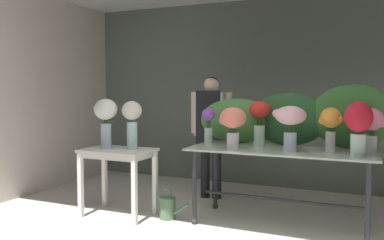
# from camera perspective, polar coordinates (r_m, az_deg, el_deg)

# --- Properties ---
(ground_plane) EXTENTS (7.73, 7.73, 0.00)m
(ground_plane) POSITION_cam_1_polar(r_m,az_deg,el_deg) (4.76, 6.22, -13.37)
(ground_plane) COLOR beige
(wall_back) EXTENTS (5.94, 0.12, 2.76)m
(wall_back) POSITION_cam_1_polar(r_m,az_deg,el_deg) (6.16, 11.06, 3.67)
(wall_back) COLOR slate
(wall_back) RESTS_ON ground
(wall_left) EXTENTS (0.12, 3.49, 2.76)m
(wall_left) POSITION_cam_1_polar(r_m,az_deg,el_deg) (6.12, -21.30, 3.45)
(wall_left) COLOR beige
(wall_left) RESTS_ON ground
(display_table_glass) EXTENTS (1.90, 0.84, 0.83)m
(display_table_glass) POSITION_cam_1_polar(r_m,az_deg,el_deg) (4.39, 12.35, -5.65)
(display_table_glass) COLOR beige
(display_table_glass) RESTS_ON ground
(side_table_white) EXTENTS (0.79, 0.53, 0.77)m
(side_table_white) POSITION_cam_1_polar(r_m,az_deg,el_deg) (4.72, -10.31, -5.31)
(side_table_white) COLOR silver
(side_table_white) RESTS_ON ground
(florist) EXTENTS (0.57, 0.24, 1.61)m
(florist) POSITION_cam_1_polar(r_m,az_deg,el_deg) (5.36, 2.67, -0.57)
(florist) COLOR #232328
(florist) RESTS_ON ground
(foliage_backdrop) EXTENTS (2.12, 0.27, 0.67)m
(foliage_backdrop) POSITION_cam_1_polar(r_m,az_deg,el_deg) (4.62, 13.83, 0.17)
(foliage_backdrop) COLOR #477F3D
(foliage_backdrop) RESTS_ON display_table_glass
(vase_coral_hydrangea) EXTENTS (0.29, 0.27, 0.44)m
(vase_coral_hydrangea) POSITION_cam_1_polar(r_m,az_deg,el_deg) (4.22, 5.71, -0.36)
(vase_coral_hydrangea) COLOR silver
(vase_coral_hydrangea) RESTS_ON display_table_glass
(vase_violet_peonies) EXTENTS (0.15, 0.15, 0.41)m
(vase_violet_peonies) POSITION_cam_1_polar(r_m,az_deg,el_deg) (4.55, 2.32, -0.53)
(vase_violet_peonies) COLOR silver
(vase_violet_peonies) RESTS_ON display_table_glass
(vase_blush_carnations) EXTENTS (0.33, 0.31, 0.46)m
(vase_blush_carnations) POSITION_cam_1_polar(r_m,az_deg,el_deg) (4.18, 13.61, -0.08)
(vase_blush_carnations) COLOR silver
(vase_blush_carnations) RESTS_ON display_table_glass
(vase_scarlet_lilies) EXTENTS (0.23, 0.23, 0.49)m
(vase_scarlet_lilies) POSITION_cam_1_polar(r_m,az_deg,el_deg) (4.51, 9.48, 0.32)
(vase_scarlet_lilies) COLOR silver
(vase_scarlet_lilies) RESTS_ON display_table_glass
(vase_sunset_ranunculus) EXTENTS (0.23, 0.20, 0.44)m
(vase_sunset_ranunculus) POSITION_cam_1_polar(r_m,az_deg,el_deg) (4.25, 18.82, -0.48)
(vase_sunset_ranunculus) COLOR silver
(vase_sunset_ranunculus) RESTS_ON display_table_glass
(vase_rosy_dahlias) EXTENTS (0.25, 0.23, 0.44)m
(vase_rosy_dahlias) POSITION_cam_1_polar(r_m,az_deg,el_deg) (4.35, 23.86, -0.61)
(vase_rosy_dahlias) COLOR silver
(vase_rosy_dahlias) RESTS_ON display_table_glass
(vase_crimson_roses) EXTENTS (0.25, 0.25, 0.51)m
(vase_crimson_roses) POSITION_cam_1_polar(r_m,az_deg,el_deg) (4.02, 22.25, -0.47)
(vase_crimson_roses) COLOR silver
(vase_crimson_roses) RESTS_ON display_table_glass
(vase_white_roses_tall) EXTENTS (0.30, 0.26, 0.57)m
(vase_white_roses_tall) POSITION_cam_1_polar(r_m,az_deg,el_deg) (4.76, -12.00, 0.54)
(vase_white_roses_tall) COLOR silver
(vase_white_roses_tall) RESTS_ON side_table_white
(vase_cream_lisianthus_tall) EXTENTS (0.22, 0.22, 0.54)m
(vase_cream_lisianthus_tall) POSITION_cam_1_polar(r_m,az_deg,el_deg) (4.63, -8.40, -0.04)
(vase_cream_lisianthus_tall) COLOR silver
(vase_cream_lisianthus_tall) RESTS_ON side_table_white
(watering_can) EXTENTS (0.35, 0.18, 0.34)m
(watering_can) POSITION_cam_1_polar(r_m,az_deg,el_deg) (4.65, -3.39, -12.12)
(watering_can) COLOR #4C704C
(watering_can) RESTS_ON ground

